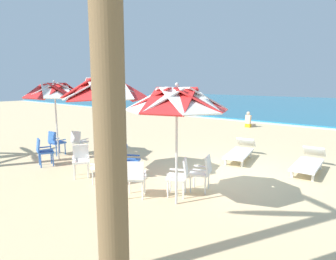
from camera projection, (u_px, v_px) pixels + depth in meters
ground_plane at (224, 174)px, 8.09m from camera, size 80.00×80.00×0.00m
surf_foam at (322, 128)px, 16.33m from camera, size 80.00×0.70×0.01m
beach_umbrella_0 at (177, 100)px, 5.74m from camera, size 2.11×2.11×2.56m
plastic_chair_0 at (203, 171)px, 6.75m from camera, size 0.59×0.57×0.87m
plastic_chair_1 at (135, 176)px, 6.37m from camera, size 0.63×0.63×0.87m
plastic_chair_2 at (180, 175)px, 6.48m from camera, size 0.62×0.61×0.87m
beach_umbrella_1 at (105, 90)px, 7.59m from camera, size 2.32×2.32×2.77m
plastic_chair_3 at (128, 159)px, 7.84m from camera, size 0.62×0.61×0.87m
plastic_chair_4 at (104, 166)px, 7.20m from camera, size 0.54×0.51×0.87m
plastic_chair_5 at (81, 159)px, 7.86m from camera, size 0.63×0.62×0.87m
beach_umbrella_2 at (55, 91)px, 9.35m from camera, size 2.09×2.09×2.63m
plastic_chair_6 at (56, 141)px, 10.17m from camera, size 0.47×0.50×0.87m
plastic_chair_7 at (43, 150)px, 8.83m from camera, size 0.56×0.58×0.87m
plastic_chair_8 at (79, 141)px, 10.28m from camera, size 0.53×0.56×0.87m
sun_lounger_0 at (309, 162)px, 8.31m from camera, size 0.81×2.19×0.62m
sun_lounger_1 at (240, 151)px, 9.63m from camera, size 1.11×2.23×0.62m
beachgoer_seated at (249, 122)px, 16.77m from camera, size 0.30×0.93×0.92m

